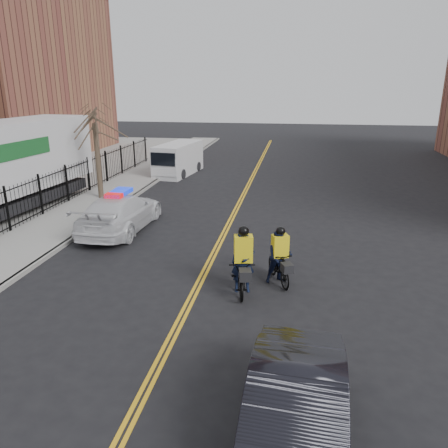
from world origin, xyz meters
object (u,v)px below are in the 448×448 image
at_px(dark_sedan, 294,420).
at_px(cyclist_near, 243,269).
at_px(cargo_van, 178,160).
at_px(police_cruiser, 120,212).
at_px(cyclist_far, 279,261).

relative_size(dark_sedan, cyclist_near, 2.12).
bearing_deg(dark_sedan, cargo_van, 112.37).
distance_m(dark_sedan, cyclist_near, 6.36).
distance_m(police_cruiser, dark_sedan, 13.47).
bearing_deg(cyclist_far, cargo_van, 92.69).
bearing_deg(police_cruiser, cargo_van, -85.37).
relative_size(cargo_van, cyclist_far, 2.77).
relative_size(police_cruiser, cargo_van, 1.04).
bearing_deg(cyclist_near, police_cruiser, 128.55).
xyz_separation_m(dark_sedan, cargo_van, (-8.36, 23.46, 0.26)).
bearing_deg(police_cruiser, dark_sedan, 125.25).
distance_m(police_cruiser, cyclist_far, 8.19).
height_order(police_cruiser, dark_sedan, police_cruiser).
relative_size(police_cruiser, dark_sedan, 1.16).
height_order(police_cruiser, cyclist_near, cyclist_near).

